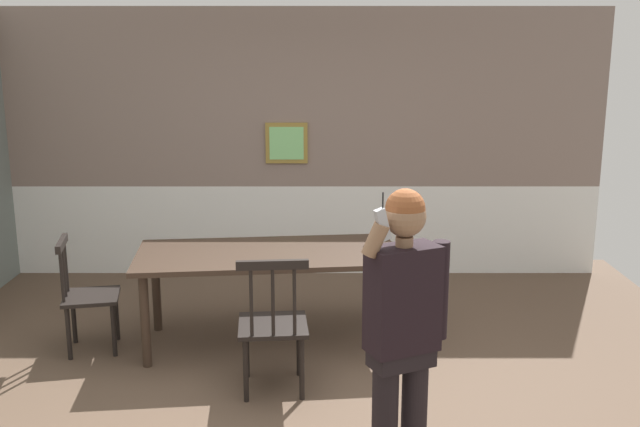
{
  "coord_description": "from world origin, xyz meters",
  "views": [
    {
      "loc": [
        0.18,
        -4.48,
        2.34
      ],
      "look_at": [
        0.18,
        -0.34,
        1.38
      ],
      "focal_mm": 41.11,
      "sensor_mm": 36.0,
      "label": 1
    }
  ],
  "objects_px": {
    "chair_near_window": "(85,295)",
    "chair_by_doorway": "(271,324)",
    "person_figure": "(402,324)",
    "dining_table": "(267,261)"
  },
  "relations": [
    {
      "from": "dining_table",
      "to": "chair_by_doorway",
      "type": "bearing_deg",
      "value": -84.1
    },
    {
      "from": "chair_near_window",
      "to": "dining_table",
      "type": "bearing_deg",
      "value": 84.57
    },
    {
      "from": "chair_near_window",
      "to": "chair_by_doorway",
      "type": "relative_size",
      "value": 0.91
    },
    {
      "from": "chair_near_window",
      "to": "chair_by_doorway",
      "type": "distance_m",
      "value": 1.64
    },
    {
      "from": "chair_near_window",
      "to": "person_figure",
      "type": "distance_m",
      "value": 2.92
    },
    {
      "from": "dining_table",
      "to": "chair_by_doorway",
      "type": "relative_size",
      "value": 2.15
    },
    {
      "from": "dining_table",
      "to": "chair_near_window",
      "type": "bearing_deg",
      "value": -173.89
    },
    {
      "from": "person_figure",
      "to": "chair_by_doorway",
      "type": "bearing_deg",
      "value": -81.08
    },
    {
      "from": "chair_near_window",
      "to": "person_figure",
      "type": "relative_size",
      "value": 0.55
    },
    {
      "from": "dining_table",
      "to": "person_figure",
      "type": "bearing_deg",
      "value": -66.8
    }
  ]
}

